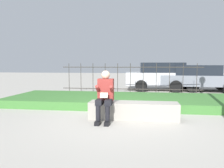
{
  "coord_description": "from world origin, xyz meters",
  "views": [
    {
      "loc": [
        0.57,
        -5.47,
        1.37
      ],
      "look_at": [
        -0.52,
        2.11,
        0.69
      ],
      "focal_mm": 35.0,
      "sensor_mm": 36.0,
      "label": 1
    }
  ],
  "objects_px": {
    "stone_bench": "(133,111)",
    "car_parked_right": "(198,77)",
    "car_parked_center": "(164,76)",
    "person_seated_reader": "(105,94)"
  },
  "relations": [
    {
      "from": "person_seated_reader",
      "to": "stone_bench",
      "type": "bearing_deg",
      "value": 23.98
    },
    {
      "from": "stone_bench",
      "to": "car_parked_right",
      "type": "distance_m",
      "value": 7.12
    },
    {
      "from": "car_parked_right",
      "to": "person_seated_reader",
      "type": "bearing_deg",
      "value": -114.76
    },
    {
      "from": "car_parked_right",
      "to": "stone_bench",
      "type": "bearing_deg",
      "value": -111.21
    },
    {
      "from": "stone_bench",
      "to": "car_parked_right",
      "type": "relative_size",
      "value": 0.55
    },
    {
      "from": "stone_bench",
      "to": "car_parked_center",
      "type": "bearing_deg",
      "value": 78.56
    },
    {
      "from": "stone_bench",
      "to": "car_parked_right",
      "type": "height_order",
      "value": "car_parked_right"
    },
    {
      "from": "car_parked_center",
      "to": "stone_bench",
      "type": "bearing_deg",
      "value": -104.04
    },
    {
      "from": "person_seated_reader",
      "to": "car_parked_right",
      "type": "height_order",
      "value": "car_parked_right"
    },
    {
      "from": "stone_bench",
      "to": "person_seated_reader",
      "type": "relative_size",
      "value": 1.82
    }
  ]
}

